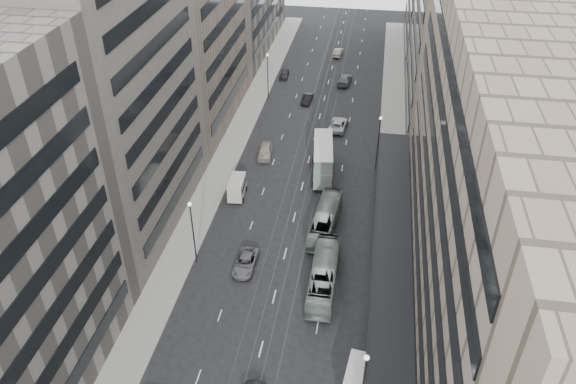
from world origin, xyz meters
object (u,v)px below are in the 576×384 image
Objects in this scene: bus_near at (324,275)px; panel_van at (237,187)px; double_decker at (323,159)px; sedan_2 at (245,263)px; vw_microbus at (356,379)px; bus_far at (325,219)px.

bus_near is 19.75m from panel_van.
double_decker is at bearing -83.44° from bus_near.
sedan_2 is (4.15, -13.32, -0.75)m from panel_van.
double_decker is at bearing 73.26° from sedan_2.
double_decker reaches higher than vw_microbus.
sedan_2 is at bearing -76.62° from panel_van.
vw_microbus is at bearing -46.02° from sedan_2.
sedan_2 is (-8.07, -8.26, -0.78)m from bus_far.
vw_microbus is at bearing -61.53° from panel_van.
vw_microbus is at bearing -85.03° from double_decker.
vw_microbus is at bearing 108.61° from bus_near.
sedan_2 is (-8.93, 1.48, -0.87)m from bus_near.
double_decker reaches higher than bus_near.
double_decker is 34.98m from vw_microbus.
bus_near is 1.22× the size of double_decker.
bus_far is at bearing 110.16° from vw_microbus.
bus_far is 2.18× the size of vw_microbus.
bus_far is (-0.86, 9.74, -0.08)m from bus_near.
bus_near is at bearing -89.56° from double_decker.
vw_microbus is 0.97× the size of sedan_2.
double_decker is 21.34m from sedan_2.
bus_near is 9.10m from sedan_2.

